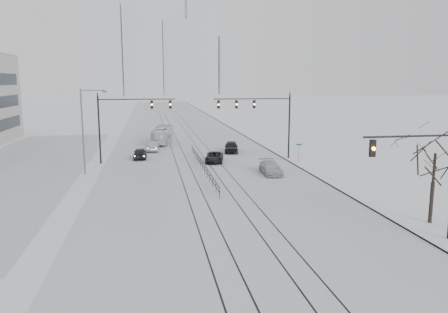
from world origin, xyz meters
TOP-DOWN VIEW (x-y plane):
  - ground at (0.00, 0.00)m, footprint 500.00×500.00m
  - road at (0.00, 60.00)m, footprint 22.00×260.00m
  - sidewalk_east at (13.50, 60.00)m, footprint 5.00×260.00m
  - curb at (11.05, 60.00)m, footprint 0.10×260.00m
  - parking_strip at (-20.00, 35.00)m, footprint 14.00×60.00m
  - tram_rails at (-0.00, 40.00)m, footprint 5.30×180.00m
  - skyline at (5.02, 273.63)m, footprint 96.00×48.00m
  - traffic_mast_near at (10.79, 6.00)m, footprint 6.10×0.37m
  - traffic_mast_ne at (8.15, 34.99)m, footprint 9.60×0.37m
  - traffic_mast_nw at (-8.52, 36.00)m, footprint 9.10×0.37m
  - street_light_west at (-12.20, 30.00)m, footprint 2.73×0.25m
  - bare_tree at (13.20, 9.00)m, footprint 4.40×4.40m
  - median_fence at (0.00, 30.00)m, footprint 0.06×24.00m
  - street_sign at (11.80, 32.00)m, footprint 0.70×0.06m
  - sedan_sb_inner at (-6.93, 38.48)m, footprint 1.72×4.08m
  - sedan_sb_outer at (-5.24, 44.43)m, footprint 1.92×4.52m
  - sedan_nb_front at (2.00, 34.54)m, footprint 2.90×4.75m
  - sedan_nb_right at (6.88, 26.78)m, footprint 2.00×4.64m
  - sedan_nb_far at (5.38, 41.39)m, footprint 2.61×4.79m
  - box_truck at (-3.67, 51.87)m, footprint 3.79×9.75m

SIDE VIEW (x-z plane):
  - ground at x=0.00m, z-range 0.00..0.00m
  - road at x=0.00m, z-range 0.00..0.02m
  - parking_strip at x=-20.00m, z-range 0.00..0.03m
  - tram_rails at x=0.00m, z-range 0.02..0.03m
  - curb at x=11.05m, z-range 0.00..0.12m
  - sidewalk_east at x=13.50m, z-range 0.00..0.16m
  - median_fence at x=0.00m, z-range 0.03..1.03m
  - sedan_nb_front at x=2.00m, z-range 0.00..1.23m
  - sedan_nb_right at x=6.88m, z-range 0.00..1.33m
  - sedan_sb_inner at x=-6.93m, z-range 0.00..1.38m
  - sedan_sb_outer at x=-5.24m, z-range 0.00..1.45m
  - sedan_nb_far at x=5.38m, z-range 0.00..1.55m
  - box_truck at x=-3.67m, z-range 0.00..2.65m
  - street_sign at x=11.80m, z-range 0.41..2.81m
  - bare_tree at x=13.20m, z-range 1.44..7.54m
  - traffic_mast_near at x=10.79m, z-range 1.06..8.06m
  - street_light_west at x=-12.20m, z-range 0.71..9.71m
  - traffic_mast_nw at x=-8.52m, z-range 1.57..9.57m
  - traffic_mast_ne at x=8.15m, z-range 1.76..9.76m
  - skyline at x=5.02m, z-range -5.35..66.65m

